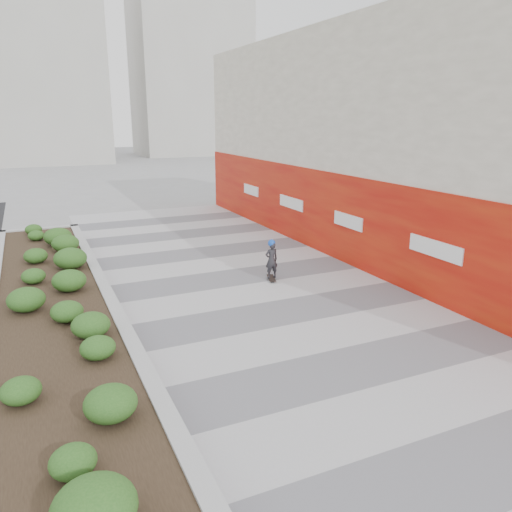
{
  "coord_description": "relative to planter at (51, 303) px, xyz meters",
  "views": [
    {
      "loc": [
        -5.69,
        -5.64,
        4.88
      ],
      "look_at": [
        -0.09,
        6.62,
        1.1
      ],
      "focal_mm": 35.0,
      "sensor_mm": 36.0,
      "label": 1
    }
  ],
  "objects": [
    {
      "name": "building",
      "position": [
        12.48,
        1.98,
        3.56
      ],
      "size": [
        6.04,
        24.08,
        8.0
      ],
      "color": "beige",
      "rests_on": "ground"
    },
    {
      "name": "walkway",
      "position": [
        5.5,
        -4.0,
        -0.41
      ],
      "size": [
        8.0,
        36.0,
        0.01
      ],
      "primitive_type": "cube",
      "color": "#A8A8AD",
      "rests_on": "ground"
    },
    {
      "name": "distant_bldg_north_l",
      "position": [
        0.5,
        48.0,
        9.58
      ],
      "size": [
        16.0,
        12.0,
        20.0
      ],
      "primitive_type": "cube",
      "color": "#ADAAA3",
      "rests_on": "ground"
    },
    {
      "name": "manhole_cover",
      "position": [
        6.0,
        -4.0,
        -0.42
      ],
      "size": [
        0.44,
        0.44,
        0.01
      ],
      "primitive_type": "cylinder",
      "color": "#595654",
      "rests_on": "ground"
    },
    {
      "name": "ground",
      "position": [
        5.5,
        -7.0,
        -0.42
      ],
      "size": [
        160.0,
        160.0,
        0.0
      ],
      "primitive_type": "plane",
      "color": "gray",
      "rests_on": "ground"
    },
    {
      "name": "distant_bldg_north_r",
      "position": [
        20.5,
        53.0,
        11.58
      ],
      "size": [
        14.0,
        10.0,
        24.0
      ],
      "primitive_type": "cube",
      "color": "#ADAAA3",
      "rests_on": "ground"
    },
    {
      "name": "skateboarder",
      "position": [
        6.33,
        0.49,
        0.24
      ],
      "size": [
        0.42,
        0.75,
        1.29
      ],
      "rotation": [
        0.0,
        0.0,
        -0.32
      ],
      "color": "beige",
      "rests_on": "ground"
    },
    {
      "name": "planter",
      "position": [
        0.0,
        0.0,
        0.0
      ],
      "size": [
        3.0,
        18.0,
        0.9
      ],
      "color": "#9E9EA0",
      "rests_on": "ground"
    }
  ]
}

